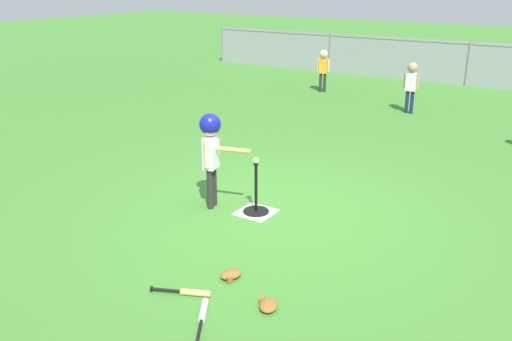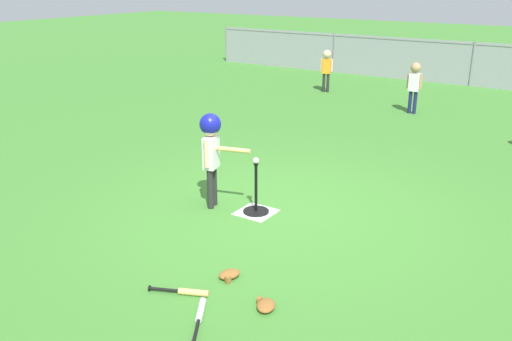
# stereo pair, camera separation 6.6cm
# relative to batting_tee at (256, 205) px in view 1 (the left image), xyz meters

# --- Properties ---
(ground_plane) EXTENTS (60.00, 60.00, 0.00)m
(ground_plane) POSITION_rel_batting_tee_xyz_m (0.21, 0.18, -0.10)
(ground_plane) COLOR #3D7A2D
(home_plate) EXTENTS (0.44, 0.44, 0.01)m
(home_plate) POSITION_rel_batting_tee_xyz_m (0.00, 0.00, -0.09)
(home_plate) COLOR white
(home_plate) RESTS_ON ground_plane
(batting_tee) EXTENTS (0.32, 0.32, 0.64)m
(batting_tee) POSITION_rel_batting_tee_xyz_m (0.00, 0.00, 0.00)
(batting_tee) COLOR black
(batting_tee) RESTS_ON ground_plane
(baseball_on_tee) EXTENTS (0.07, 0.07, 0.07)m
(baseball_on_tee) POSITION_rel_batting_tee_xyz_m (0.00, 0.00, 0.58)
(baseball_on_tee) COLOR white
(baseball_on_tee) RESTS_ON batting_tee
(batter_child) EXTENTS (0.63, 0.34, 1.21)m
(batter_child) POSITION_rel_batting_tee_xyz_m (-0.56, -0.15, 0.76)
(batter_child) COLOR #262626
(batter_child) RESTS_ON ground_plane
(fielder_near_right) EXTENTS (0.32, 0.21, 1.08)m
(fielder_near_right) POSITION_rel_batting_tee_xyz_m (-0.07, 6.11, 0.59)
(fielder_near_right) COLOR #191E4C
(fielder_near_right) RESTS_ON ground_plane
(fielder_deep_right) EXTENTS (0.29, 0.21, 1.05)m
(fielder_deep_right) POSITION_rel_batting_tee_xyz_m (-2.62, 7.16, 0.57)
(fielder_deep_right) COLOR #262626
(fielder_deep_right) RESTS_ON ground_plane
(spare_bat_silver) EXTENTS (0.36, 0.55, 0.06)m
(spare_bat_silver) POSITION_rel_batting_tee_xyz_m (0.81, -2.10, -0.07)
(spare_bat_silver) COLOR silver
(spare_bat_silver) RESTS_ON ground_plane
(spare_bat_wood) EXTENTS (0.55, 0.28, 0.06)m
(spare_bat_wood) POSITION_rel_batting_tee_xyz_m (0.49, -1.89, -0.07)
(spare_bat_wood) COLOR #DBB266
(spare_bat_wood) RESTS_ON ground_plane
(glove_by_plate) EXTENTS (0.22, 0.26, 0.07)m
(glove_by_plate) POSITION_rel_batting_tee_xyz_m (0.64, -1.43, -0.06)
(glove_by_plate) COLOR brown
(glove_by_plate) RESTS_ON ground_plane
(glove_near_bats) EXTENTS (0.23, 0.26, 0.07)m
(glove_near_bats) POSITION_rel_batting_tee_xyz_m (1.21, -1.68, -0.06)
(glove_near_bats) COLOR brown
(glove_near_bats) RESTS_ON ground_plane
(outfield_fence) EXTENTS (16.06, 0.06, 1.15)m
(outfield_fence) POSITION_rel_batting_tee_xyz_m (0.21, 9.97, 0.52)
(outfield_fence) COLOR slate
(outfield_fence) RESTS_ON ground_plane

